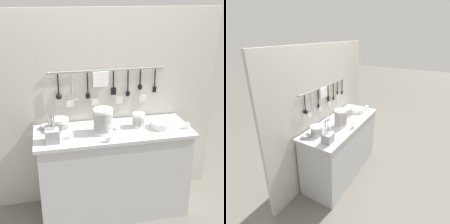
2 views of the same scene
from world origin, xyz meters
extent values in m
plane|color=#666059|center=(0.00, 0.00, 0.00)|extent=(20.00, 20.00, 0.00)
cube|color=#B7BABC|center=(0.00, 0.00, 0.84)|extent=(1.41, 0.53, 0.03)
cube|color=#B7BABC|center=(0.00, 0.00, 0.41)|extent=(1.35, 0.51, 0.82)
cube|color=#BCB7AD|center=(0.00, 0.30, 0.95)|extent=(2.21, 0.04, 1.89)
cylinder|color=#93969E|center=(0.00, 0.27, 1.34)|extent=(1.07, 0.01, 0.01)
sphere|color=#93969E|center=(-0.54, 0.27, 1.34)|extent=(0.02, 0.02, 0.02)
sphere|color=#93969E|center=(0.54, 0.27, 1.34)|extent=(0.02, 0.02, 0.02)
cylinder|color=black|center=(-0.45, 0.25, 1.23)|extent=(0.01, 0.01, 0.19)
sphere|color=black|center=(-0.45, 0.25, 1.12)|extent=(0.06, 0.06, 0.06)
cylinder|color=#93969E|center=(-0.45, 0.27, 1.33)|extent=(0.01, 0.01, 0.02)
cylinder|color=#93969E|center=(-0.33, 0.25, 1.23)|extent=(0.01, 0.01, 0.20)
torus|color=#93969E|center=(-0.33, 0.25, 1.09)|extent=(0.10, 0.10, 0.01)
cylinder|color=#93969E|center=(-0.33, 0.27, 1.33)|extent=(0.01, 0.01, 0.02)
cylinder|color=black|center=(-0.19, 0.25, 1.23)|extent=(0.01, 0.01, 0.20)
ellipsoid|color=black|center=(-0.19, 0.25, 1.11)|extent=(0.04, 0.02, 0.06)
cylinder|color=#93969E|center=(-0.19, 0.27, 1.33)|extent=(0.01, 0.01, 0.02)
cube|color=silver|center=(-0.07, 0.25, 1.26)|extent=(0.15, 0.02, 0.14)
cylinder|color=#93969E|center=(-0.07, 0.27, 1.33)|extent=(0.01, 0.01, 0.02)
cylinder|color=black|center=(0.06, 0.25, 1.25)|extent=(0.01, 0.01, 0.16)
cube|color=black|center=(0.06, 0.25, 1.14)|extent=(0.05, 0.01, 0.07)
cylinder|color=#93969E|center=(0.06, 0.27, 1.33)|extent=(0.01, 0.01, 0.02)
cylinder|color=black|center=(0.20, 0.25, 1.23)|extent=(0.01, 0.01, 0.20)
ellipsoid|color=black|center=(0.20, 0.25, 1.10)|extent=(0.04, 0.02, 0.06)
cylinder|color=#93969E|center=(0.20, 0.27, 1.33)|extent=(0.01, 0.01, 0.02)
cylinder|color=black|center=(0.32, 0.25, 1.26)|extent=(0.01, 0.01, 0.14)
ellipsoid|color=black|center=(0.32, 0.25, 1.16)|extent=(0.04, 0.02, 0.06)
cylinder|color=#93969E|center=(0.32, 0.27, 1.33)|extent=(0.01, 0.01, 0.02)
cylinder|color=black|center=(0.46, 0.25, 1.24)|extent=(0.01, 0.01, 0.18)
cube|color=black|center=(0.46, 0.25, 1.13)|extent=(0.04, 0.01, 0.06)
cylinder|color=#93969E|center=(0.46, 0.27, 1.33)|extent=(0.01, 0.01, 0.02)
cube|color=white|center=(-0.35, 0.28, 1.04)|extent=(0.07, 0.01, 0.07)
cube|color=white|center=(-0.12, 0.28, 1.04)|extent=(0.07, 0.01, 0.07)
cube|color=white|center=(0.12, 0.28, 1.04)|extent=(0.07, 0.01, 0.07)
cube|color=white|center=(0.35, 0.28, 1.04)|extent=(0.07, 0.01, 0.07)
cylinder|color=white|center=(-0.46, 0.09, 0.88)|extent=(0.15, 0.15, 0.05)
cylinder|color=white|center=(-0.46, 0.09, 0.91)|extent=(0.15, 0.15, 0.05)
cylinder|color=white|center=(-0.46, 0.09, 0.94)|extent=(0.15, 0.15, 0.05)
cylinder|color=white|center=(0.24, 0.02, 0.88)|extent=(0.11, 0.11, 0.05)
cylinder|color=white|center=(0.24, 0.02, 0.91)|extent=(0.11, 0.11, 0.05)
cylinder|color=white|center=(0.24, 0.02, 0.93)|extent=(0.11, 0.11, 0.05)
cylinder|color=white|center=(0.24, 0.02, 0.96)|extent=(0.11, 0.11, 0.05)
cylinder|color=white|center=(-0.10, -0.04, 0.88)|extent=(0.17, 0.17, 0.05)
cylinder|color=white|center=(-0.10, -0.04, 0.91)|extent=(0.17, 0.17, 0.05)
cylinder|color=white|center=(-0.10, -0.04, 0.94)|extent=(0.17, 0.17, 0.05)
cylinder|color=white|center=(-0.10, -0.04, 0.97)|extent=(0.17, 0.17, 0.05)
cylinder|color=white|center=(-0.10, -0.04, 1.00)|extent=(0.17, 0.17, 0.05)
cylinder|color=white|center=(-0.10, -0.04, 1.02)|extent=(0.17, 0.17, 0.05)
cylinder|color=white|center=(-0.10, -0.04, 1.05)|extent=(0.17, 0.17, 0.05)
cylinder|color=white|center=(0.44, -0.04, 0.86)|extent=(0.20, 0.20, 0.01)
cylinder|color=white|center=(0.44, -0.04, 0.87)|extent=(0.20, 0.20, 0.01)
cylinder|color=white|center=(0.44, -0.04, 0.88)|extent=(0.20, 0.20, 0.01)
cylinder|color=white|center=(0.44, -0.04, 0.89)|extent=(0.20, 0.20, 0.01)
cylinder|color=white|center=(0.44, -0.04, 0.90)|extent=(0.20, 0.20, 0.01)
cylinder|color=white|center=(0.44, -0.04, 0.91)|extent=(0.20, 0.20, 0.01)
cylinder|color=#93969E|center=(-0.59, 0.16, 0.87)|extent=(0.10, 0.10, 0.04)
cube|color=#93969E|center=(-0.54, -0.12, 0.91)|extent=(0.12, 0.12, 0.11)
cylinder|color=#93969E|center=(-0.52, -0.09, 1.01)|extent=(0.02, 0.03, 0.19)
cylinder|color=#C6B793|center=(-0.53, -0.13, 1.00)|extent=(0.01, 0.01, 0.17)
cylinder|color=#93969E|center=(-0.56, -0.10, 1.02)|extent=(0.03, 0.02, 0.22)
cylinder|color=#93969E|center=(-0.52, -0.08, 1.01)|extent=(0.02, 0.02, 0.21)
cylinder|color=#93969E|center=(-0.54, -0.12, 1.01)|extent=(0.01, 0.03, 0.19)
cylinder|color=white|center=(0.04, 0.01, 0.88)|extent=(0.05, 0.05, 0.05)
cylinder|color=white|center=(-0.39, -0.09, 0.88)|extent=(0.05, 0.05, 0.05)
cylinder|color=white|center=(-0.09, -0.22, 0.88)|extent=(0.05, 0.05, 0.05)
cylinder|color=white|center=(-0.05, 0.19, 0.88)|extent=(0.05, 0.05, 0.05)
cylinder|color=white|center=(0.66, -0.11, 0.88)|extent=(0.05, 0.05, 0.05)
camera|label=1|loc=(-0.56, -2.48, 2.01)|focal=50.00mm
camera|label=2|loc=(-2.07, -1.15, 2.00)|focal=30.00mm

